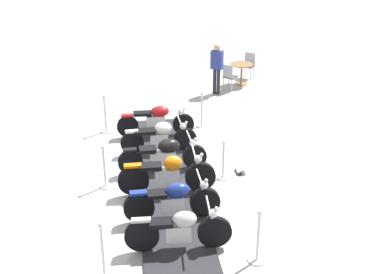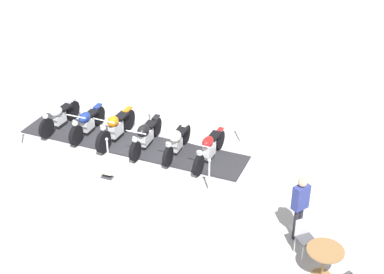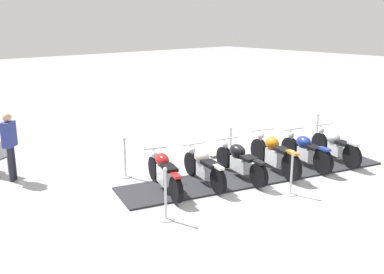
{
  "view_description": "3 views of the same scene",
  "coord_description": "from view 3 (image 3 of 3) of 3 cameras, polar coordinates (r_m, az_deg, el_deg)",
  "views": [
    {
      "loc": [
        3.82,
        9.95,
        6.2
      ],
      "look_at": [
        -1.01,
        -0.65,
        0.73
      ],
      "focal_mm": 47.48,
      "sensor_mm": 36.0,
      "label": 1
    },
    {
      "loc": [
        -14.8,
        -3.6,
        9.15
      ],
      "look_at": [
        -0.54,
        -2.0,
        0.72
      ],
      "focal_mm": 51.82,
      "sensor_mm": 36.0,
      "label": 2
    },
    {
      "loc": [
        7.18,
        -8.62,
        4.05
      ],
      "look_at": [
        -1.92,
        -0.62,
        0.79
      ],
      "focal_mm": 41.35,
      "sensor_mm": 36.0,
      "label": 3
    }
  ],
  "objects": [
    {
      "name": "motorcycle_black",
      "position": [
        11.53,
        6.15,
        -3.02
      ],
      "size": [
        2.18,
        0.81,
        0.9
      ],
      "rotation": [
        0.0,
        0.0,
        -3.38
      ],
      "color": "black",
      "rests_on": "display_platform"
    },
    {
      "name": "bystander_person",
      "position": [
        12.06,
        -22.48,
        -0.45
      ],
      "size": [
        0.43,
        0.44,
        1.77
      ],
      "rotation": [
        0.0,
        0.0,
        0.73
      ],
      "color": "#23232D",
      "rests_on": "ground_plane"
    },
    {
      "name": "stanchion_left_mid",
      "position": [
        10.72,
        12.67,
        -5.3
      ],
      "size": [
        0.29,
        0.29,
        1.09
      ],
      "color": "silver",
      "rests_on": "ground_plane"
    },
    {
      "name": "motorcycle_navy",
      "position": [
        12.71,
        14.39,
        -1.69
      ],
      "size": [
        2.01,
        0.82,
        0.96
      ],
      "rotation": [
        0.0,
        0.0,
        -3.41
      ],
      "color": "black",
      "rests_on": "display_platform"
    },
    {
      "name": "stanchion_right_front",
      "position": [
        14.77,
        15.76,
        -0.01
      ],
      "size": [
        0.34,
        0.34,
        1.12
      ],
      "color": "silver",
      "rests_on": "ground_plane"
    },
    {
      "name": "motorcycle_cream",
      "position": [
        11.02,
        1.48,
        -3.72
      ],
      "size": [
        2.0,
        0.75,
        0.91
      ],
      "rotation": [
        0.0,
        0.0,
        -3.39
      ],
      "color": "black",
      "rests_on": "display_platform"
    },
    {
      "name": "motorcycle_copper",
      "position": [
        12.07,
        10.53,
        -2.19
      ],
      "size": [
        2.18,
        0.94,
        1.04
      ],
      "rotation": [
        0.0,
        0.0,
        -3.45
      ],
      "color": "black",
      "rests_on": "display_platform"
    },
    {
      "name": "ground_plane",
      "position": [
        11.93,
        8.39,
        -4.96
      ],
      "size": [
        80.0,
        80.0,
        0.0
      ],
      "primitive_type": "plane",
      "color": "#B2B2B7"
    },
    {
      "name": "stanchion_right_rear",
      "position": [
        11.75,
        -8.61,
        -3.49
      ],
      "size": [
        0.33,
        0.33,
        1.08
      ],
      "color": "silver",
      "rests_on": "ground_plane"
    },
    {
      "name": "stanchion_left_rear",
      "position": [
        9.22,
        -3.41,
        -8.52
      ],
      "size": [
        0.34,
        0.34,
        1.15
      ],
      "color": "silver",
      "rests_on": "ground_plane"
    },
    {
      "name": "motorcycle_maroon",
      "position": [
        10.61,
        -3.66,
        -4.48
      ],
      "size": [
        2.13,
        0.91,
        0.9
      ],
      "rotation": [
        0.0,
        0.0,
        -3.46
      ],
      "color": "black",
      "rests_on": "display_platform"
    },
    {
      "name": "info_placard",
      "position": [
        13.35,
        3.14,
        -2.37
      ],
      "size": [
        0.29,
        0.39,
        0.18
      ],
      "rotation": [
        0.0,
        0.0,
        1.29
      ],
      "color": "#333338",
      "rests_on": "ground_plane"
    },
    {
      "name": "motorcycle_chrome",
      "position": [
        13.4,
        17.91,
        -1.03
      ],
      "size": [
        1.99,
        0.88,
        0.98
      ],
      "rotation": [
        0.0,
        0.0,
        -3.48
      ],
      "color": "black",
      "rests_on": "display_platform"
    },
    {
      "name": "stanchion_right_mid",
      "position": [
        12.96,
        4.99,
        -1.62
      ],
      "size": [
        0.31,
        0.31,
        1.02
      ],
      "color": "silver",
      "rests_on": "ground_plane"
    },
    {
      "name": "display_platform",
      "position": [
        11.92,
        8.4,
        -4.86
      ],
      "size": [
        3.45,
        7.6,
        0.04
      ],
      "primitive_type": "cube",
      "rotation": [
        0.0,
        0.0,
        -1.85
      ],
      "color": "#28282D",
      "rests_on": "ground_plane"
    }
  ]
}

